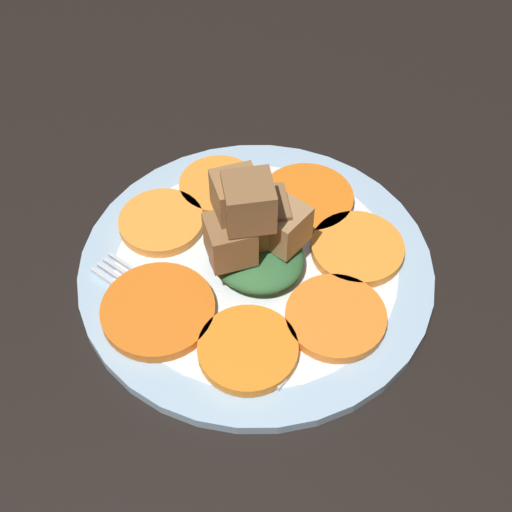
% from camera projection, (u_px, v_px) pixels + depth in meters
% --- Properties ---
extents(table_slab, '(1.20, 1.20, 0.02)m').
position_uv_depth(table_slab, '(256.00, 279.00, 0.61)').
color(table_slab, black).
rests_on(table_slab, ground).
extents(plate, '(0.30, 0.30, 0.01)m').
position_uv_depth(plate, '(256.00, 268.00, 0.60)').
color(plate, '#99B7D1').
rests_on(plate, table_slab).
extents(carrot_slice_0, '(0.08, 0.08, 0.01)m').
position_uv_depth(carrot_slice_0, '(336.00, 317.00, 0.55)').
color(carrot_slice_0, orange).
rests_on(carrot_slice_0, plate).
extents(carrot_slice_1, '(0.08, 0.08, 0.01)m').
position_uv_depth(carrot_slice_1, '(357.00, 248.00, 0.60)').
color(carrot_slice_1, orange).
rests_on(carrot_slice_1, plate).
extents(carrot_slice_2, '(0.08, 0.08, 0.01)m').
position_uv_depth(carrot_slice_2, '(307.00, 199.00, 0.63)').
color(carrot_slice_2, orange).
rests_on(carrot_slice_2, plate).
extents(carrot_slice_3, '(0.07, 0.07, 0.01)m').
position_uv_depth(carrot_slice_3, '(219.00, 186.00, 0.64)').
color(carrot_slice_3, orange).
rests_on(carrot_slice_3, plate).
extents(carrot_slice_4, '(0.07, 0.07, 0.01)m').
position_uv_depth(carrot_slice_4, '(161.00, 222.00, 0.62)').
color(carrot_slice_4, orange).
rests_on(carrot_slice_4, plate).
extents(carrot_slice_5, '(0.09, 0.09, 0.01)m').
position_uv_depth(carrot_slice_5, '(158.00, 310.00, 0.56)').
color(carrot_slice_5, orange).
rests_on(carrot_slice_5, plate).
extents(carrot_slice_6, '(0.08, 0.08, 0.01)m').
position_uv_depth(carrot_slice_6, '(248.00, 349.00, 0.53)').
color(carrot_slice_6, orange).
rests_on(carrot_slice_6, plate).
extents(center_pile, '(0.08, 0.09, 0.10)m').
position_uv_depth(center_pile, '(254.00, 232.00, 0.56)').
color(center_pile, '#2D6033').
rests_on(center_pile, plate).
extents(fork, '(0.19, 0.06, 0.00)m').
position_uv_depth(fork, '(182.00, 316.00, 0.56)').
color(fork, silver).
rests_on(fork, plate).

